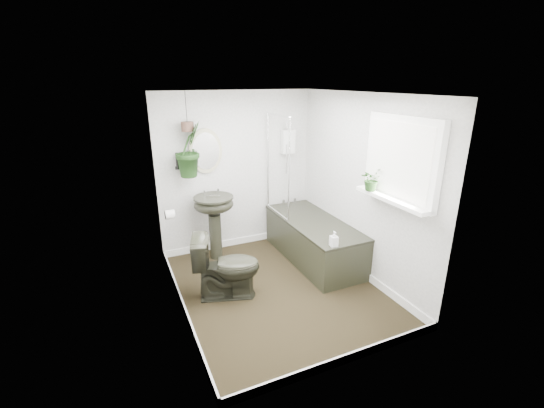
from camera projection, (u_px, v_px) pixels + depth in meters
name	position (u px, v px, depth m)	size (l,w,h in m)	color
floor	(277.00, 289.00, 4.48)	(2.30, 2.80, 0.02)	black
ceiling	(278.00, 92.00, 3.72)	(2.30, 2.80, 0.02)	white
wall_back	(237.00, 172.00, 5.32)	(2.30, 0.02, 2.30)	silver
wall_front	(353.00, 251.00, 2.89)	(2.30, 0.02, 2.30)	silver
wall_left	(173.00, 215.00, 3.65)	(0.02, 2.80, 2.30)	silver
wall_right	(361.00, 188.00, 4.55)	(0.02, 2.80, 2.30)	silver
skirting	(277.00, 284.00, 4.46)	(2.30, 2.80, 0.10)	white
bathtub	(313.00, 240.00, 5.13)	(0.72, 1.72, 0.58)	black
bath_screen	(278.00, 166.00, 5.10)	(0.04, 0.72, 1.40)	silver
shower_box	(288.00, 142.00, 5.44)	(0.20, 0.10, 0.35)	white
oval_mirror	(206.00, 151.00, 4.99)	(0.46, 0.03, 0.62)	#B5B08D
wall_sconce	(177.00, 161.00, 4.86)	(0.04, 0.04, 0.22)	black
toilet_roll_holder	(170.00, 214.00, 4.36)	(0.11, 0.11, 0.11)	white
window_recess	(402.00, 160.00, 3.76)	(0.08, 1.00, 0.90)	white
window_sill	(392.00, 199.00, 3.87)	(0.18, 1.00, 0.04)	white
window_blinds	(398.00, 160.00, 3.74)	(0.01, 0.86, 0.76)	white
toilet	(227.00, 266.00, 4.21)	(0.43, 0.76, 0.77)	black
pedestal_sink	(215.00, 228.00, 5.10)	(0.54, 0.46, 0.93)	black
sill_plant	(371.00, 179.00, 4.06)	(0.24, 0.20, 0.26)	black
hanging_plant	(189.00, 150.00, 4.77)	(0.40, 0.32, 0.72)	black
soap_bottle	(334.00, 239.00, 4.24)	(0.08, 0.09, 0.19)	black
hanging_pot	(187.00, 127.00, 4.68)	(0.16, 0.16, 0.12)	#51372C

